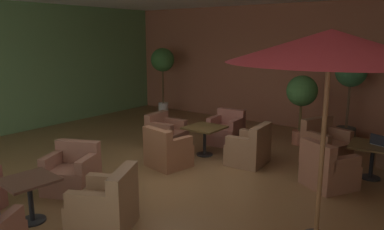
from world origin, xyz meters
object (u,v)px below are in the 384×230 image
(patio_umbrella_tall_red, at_px, (330,47))
(cafe_table_front_right, at_px, (205,132))
(cafe_table_front_left, at_px, (373,151))
(open_laptop, at_px, (380,142))
(armchair_mid_center_north, at_px, (72,173))
(potted_tree_mid_left, at_px, (350,82))
(armchair_front_left_east, at_px, (325,147))
(armchair_front_right_south, at_px, (166,134))
(potted_tree_left_corner, at_px, (163,65))
(armchair_front_left_south, at_px, (328,170))
(cafe_table_mid_center, at_px, (30,189))
(iced_drink_cup, at_px, (374,141))
(armchair_front_right_west, at_px, (167,152))
(potted_tree_mid_right, at_px, (302,95))
(armchair_front_right_east, at_px, (226,131))
(armchair_mid_center_west, at_px, (106,207))
(armchair_front_right_north, at_px, (249,149))

(patio_umbrella_tall_red, bearing_deg, cafe_table_front_right, 147.52)
(cafe_table_front_left, distance_m, open_laptop, 0.20)
(cafe_table_front_right, bearing_deg, armchair_mid_center_north, -103.64)
(potted_tree_mid_left, bearing_deg, armchair_front_left_east, -87.25)
(potted_tree_mid_left, bearing_deg, armchair_front_right_south, -136.01)
(patio_umbrella_tall_red, bearing_deg, potted_tree_left_corner, 145.14)
(cafe_table_front_left, relative_size, potted_tree_left_corner, 0.40)
(armchair_front_left_south, height_order, cafe_table_mid_center, armchair_front_left_south)
(patio_umbrella_tall_red, relative_size, iced_drink_cup, 24.05)
(cafe_table_front_left, bearing_deg, potted_tree_left_corner, 164.18)
(armchair_front_left_east, relative_size, armchair_front_right_west, 1.19)
(cafe_table_front_left, bearing_deg, potted_tree_mid_right, 144.51)
(iced_drink_cup, bearing_deg, potted_tree_mid_right, 146.41)
(armchair_front_left_east, distance_m, cafe_table_mid_center, 5.57)
(armchair_front_right_east, xyz_separation_m, armchair_mid_center_north, (-0.61, -3.94, -0.01))
(cafe_table_mid_center, height_order, patio_umbrella_tall_red, patio_umbrella_tall_red)
(armchair_front_right_south, bearing_deg, armchair_front_left_east, 19.18)
(armchair_front_left_south, distance_m, patio_umbrella_tall_red, 2.84)
(armchair_mid_center_west, distance_m, potted_tree_mid_left, 6.68)
(armchair_front_right_east, relative_size, potted_tree_left_corner, 0.37)
(armchair_front_right_west, bearing_deg, open_laptop, 27.40)
(armchair_front_right_north, xyz_separation_m, iced_drink_cup, (2.15, 0.74, 0.38))
(cafe_table_mid_center, bearing_deg, armchair_front_right_east, 88.24)
(armchair_mid_center_north, bearing_deg, armchair_front_right_south, 97.16)
(armchair_front_right_north, distance_m, armchair_mid_center_west, 3.49)
(armchair_front_right_south, distance_m, open_laptop, 4.46)
(cafe_table_front_right, xyz_separation_m, armchair_front_right_north, (1.05, 0.08, -0.20))
(armchair_front_left_south, bearing_deg, armchair_mid_center_west, -121.20)
(armchair_mid_center_west, bearing_deg, open_laptop, 58.35)
(cafe_table_front_left, relative_size, cafe_table_mid_center, 1.18)
(cafe_table_mid_center, height_order, armchair_mid_center_north, armchair_mid_center_north)
(armchair_front_right_west, relative_size, iced_drink_cup, 7.82)
(armchair_front_right_east, relative_size, potted_tree_mid_left, 0.39)
(armchair_front_left_south, bearing_deg, armchair_front_right_north, 171.62)
(cafe_table_mid_center, bearing_deg, potted_tree_mid_left, 70.80)
(armchair_front_left_south, relative_size, armchair_mid_center_north, 1.00)
(cafe_table_front_left, relative_size, patio_umbrella_tall_red, 0.33)
(armchair_front_right_north, xyz_separation_m, potted_tree_left_corner, (-4.55, 2.54, 1.35))
(armchair_front_right_west, xyz_separation_m, iced_drink_cup, (3.39, 1.86, 0.39))
(armchair_mid_center_north, height_order, potted_tree_left_corner, potted_tree_left_corner)
(armchair_front_left_east, height_order, armchair_front_right_north, armchair_front_left_east)
(potted_tree_left_corner, height_order, potted_tree_mid_right, potted_tree_left_corner)
(cafe_table_front_left, xyz_separation_m, potted_tree_mid_right, (-1.87, 1.33, 0.67))
(armchair_front_left_south, xyz_separation_m, potted_tree_left_corner, (-6.19, 2.78, 1.35))
(armchair_front_right_west, height_order, armchair_mid_center_west, armchair_mid_center_west)
(cafe_table_front_left, xyz_separation_m, cafe_table_mid_center, (-3.46, -4.61, -0.03))
(armchair_front_left_east, bearing_deg, potted_tree_mid_left, 92.75)
(armchair_front_right_east, height_order, potted_tree_mid_right, potted_tree_mid_right)
(armchair_front_left_south, relative_size, potted_tree_mid_left, 0.48)
(armchair_mid_center_west, bearing_deg, armchair_mid_center_north, 160.90)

